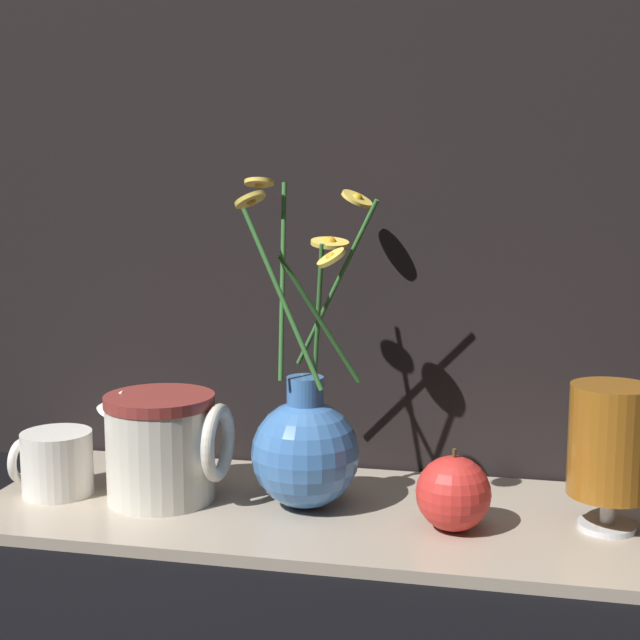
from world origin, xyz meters
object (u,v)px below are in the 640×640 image
Objects in this scene: tea_glass at (611,443)px; vase_with_flowers at (306,444)px; ceramic_pitcher at (163,442)px; yellow_mug at (55,463)px; orange_fruit at (453,493)px.

vase_with_flowers is at bearing 179.16° from tea_glass.
ceramic_pitcher is 0.98× the size of tea_glass.
tea_glass is (0.30, -0.00, 0.02)m from vase_with_flowers.
tea_glass reaches higher than ceramic_pitcher.
tea_glass is at bearing 1.85° from yellow_mug.
vase_with_flowers is 3.96× the size of yellow_mug.
ceramic_pitcher is 0.46m from tea_glass.
tea_glass reaches higher than yellow_mug.
tea_glass is 1.77× the size of orange_fruit.
ceramic_pitcher is (0.12, 0.01, 0.03)m from yellow_mug.
ceramic_pitcher is at bearing -178.61° from tea_glass.
orange_fruit is (0.43, -0.01, 0.00)m from yellow_mug.
yellow_mug is at bearing 178.08° from orange_fruit.
yellow_mug is at bearing -178.15° from tea_glass.
yellow_mug is (-0.28, -0.02, -0.03)m from vase_with_flowers.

